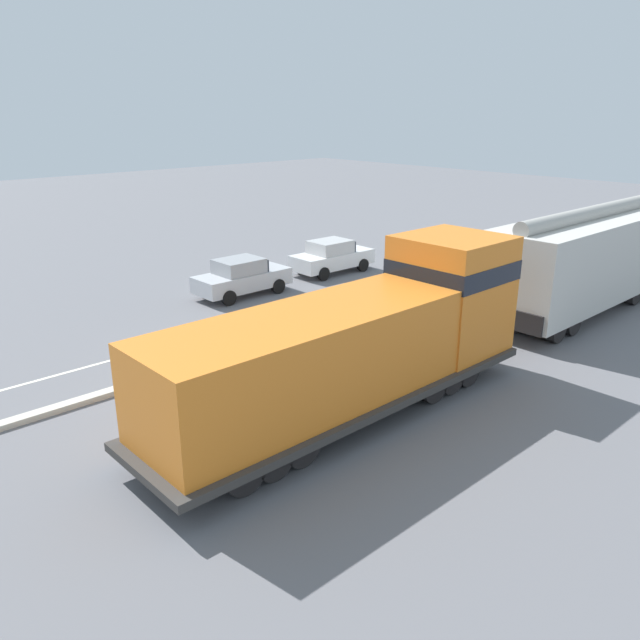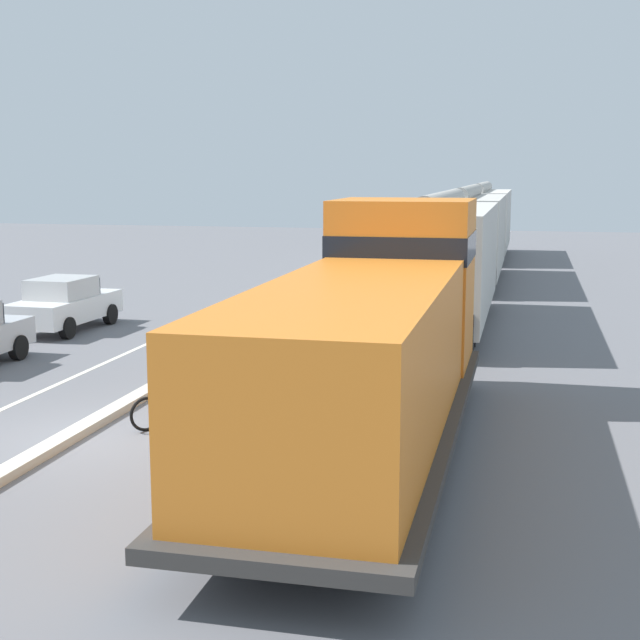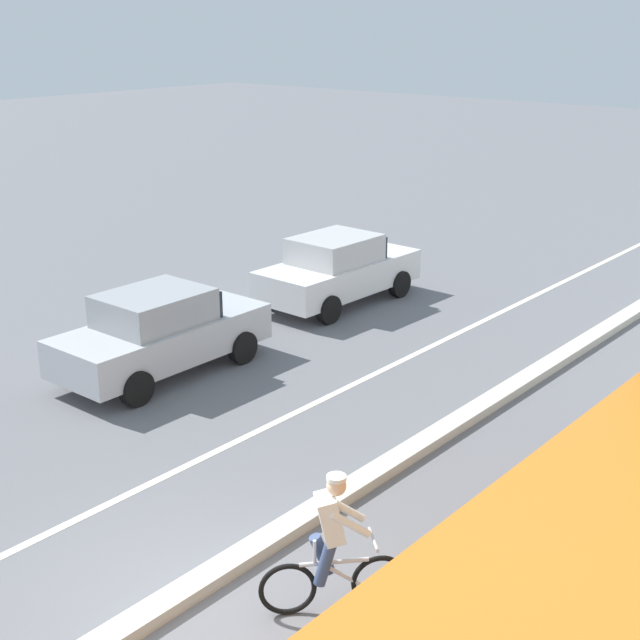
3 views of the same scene
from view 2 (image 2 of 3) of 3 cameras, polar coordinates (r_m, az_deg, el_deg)
name	(u,v)px [view 2 (image 2 of 3)]	position (r m, az deg, el deg)	size (l,w,h in m)	color
ground_plane	(75,437)	(16.91, -15.39, -7.25)	(120.00, 120.00, 0.00)	slate
median_curb	(195,364)	(22.17, -8.01, -2.82)	(0.36, 36.00, 0.16)	beige
lane_stripe	(106,363)	(23.14, -13.57, -2.66)	(0.14, 36.00, 0.01)	silver
locomotive	(374,346)	(15.40, 3.48, -1.67)	(3.10, 11.61, 4.20)	orange
hopper_car_lead	(442,261)	(27.31, 7.80, 3.74)	(2.90, 10.60, 4.18)	beige
hopper_car_middle	(468,235)	(38.83, 9.43, 5.39)	(2.90, 10.60, 4.18)	beige
hopper_car_trailing	(482,221)	(50.39, 10.32, 6.28)	(2.90, 10.60, 4.18)	beige
parked_car_white	(65,304)	(28.04, -16.03, 1.01)	(1.90, 4.24, 1.62)	silver
cyclist	(170,385)	(16.99, -9.55, -4.10)	(1.18, 1.32, 1.71)	black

